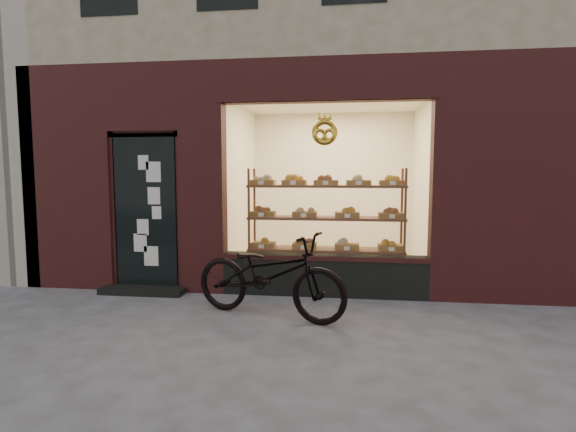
# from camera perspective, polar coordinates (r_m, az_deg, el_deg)

# --- Properties ---
(ground) EXTENTS (90.00, 90.00, 0.00)m
(ground) POSITION_cam_1_polar(r_m,az_deg,el_deg) (4.19, -3.49, -17.54)
(ground) COLOR #474747
(display_shelf) EXTENTS (2.20, 0.45, 1.70)m
(display_shelf) POSITION_cam_1_polar(r_m,az_deg,el_deg) (6.38, 4.82, -1.33)
(display_shelf) COLOR brown
(display_shelf) RESTS_ON ground
(bicycle) EXTENTS (1.97, 1.19, 0.98)m
(bicycle) POSITION_cam_1_polar(r_m,az_deg,el_deg) (5.13, -2.41, -7.44)
(bicycle) COLOR black
(bicycle) RESTS_ON ground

